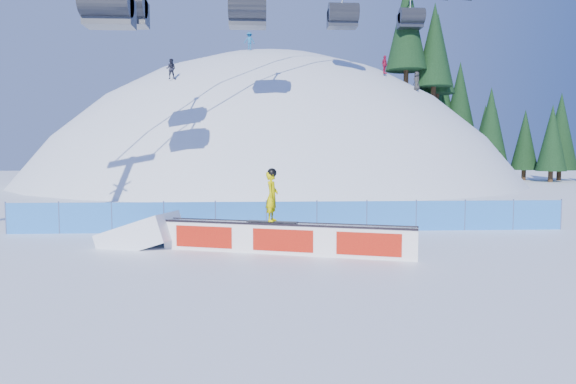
{
  "coord_description": "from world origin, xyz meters",
  "views": [
    {
      "loc": [
        -1.26,
        -15.6,
        3.08
      ],
      "look_at": [
        -0.28,
        2.11,
        1.76
      ],
      "focal_mm": 32.0,
      "sensor_mm": 36.0,
      "label": 1
    }
  ],
  "objects": [
    {
      "name": "snow_hill",
      "position": [
        0.0,
        42.0,
        -18.0
      ],
      "size": [
        64.0,
        64.0,
        64.0
      ],
      "color": "silver",
      "rests_on": "ground"
    },
    {
      "name": "snow_ramp",
      "position": [
        -5.25,
        1.62,
        0.0
      ],
      "size": [
        2.95,
        2.33,
        1.61
      ],
      "primitive_type": null,
      "rotation": [
        0.0,
        -0.31,
        -0.31
      ],
      "color": "white",
      "rests_on": "ground"
    },
    {
      "name": "rail_box",
      "position": [
        -0.49,
        0.08,
        0.47
      ],
      "size": [
        7.79,
        3.0,
        0.96
      ],
      "rotation": [
        0.0,
        0.0,
        -0.31
      ],
      "color": "white",
      "rests_on": "ground"
    },
    {
      "name": "ground",
      "position": [
        0.0,
        0.0,
        0.0
      ],
      "size": [
        160.0,
        160.0,
        0.0
      ],
      "primitive_type": "plane",
      "color": "white",
      "rests_on": "ground"
    },
    {
      "name": "distant_skiers",
      "position": [
        1.85,
        31.2,
        11.46
      ],
      "size": [
        21.91,
        8.53,
        6.13
      ],
      "color": "black",
      "rests_on": "ground"
    },
    {
      "name": "snowboarder",
      "position": [
        -0.88,
        0.21,
        1.79
      ],
      "size": [
        1.62,
        0.77,
        1.68
      ],
      "rotation": [
        0.0,
        0.0,
        1.29
      ],
      "color": "black",
      "rests_on": "rail_box"
    },
    {
      "name": "safety_fence",
      "position": [
        0.0,
        4.5,
        0.6
      ],
      "size": [
        22.05,
        0.05,
        1.3
      ],
      "color": "blue",
      "rests_on": "ground"
    },
    {
      "name": "treeline",
      "position": [
        23.21,
        40.89,
        10.13
      ],
      "size": [
        26.41,
        10.83,
        21.86
      ],
      "color": "#352315",
      "rests_on": "ground"
    }
  ]
}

